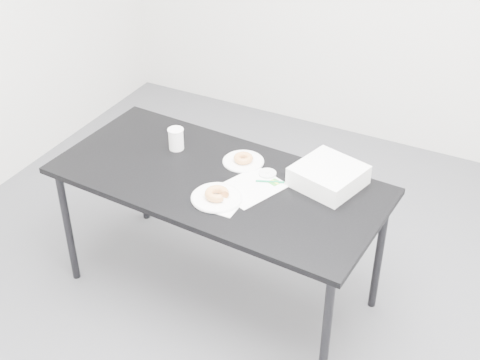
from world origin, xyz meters
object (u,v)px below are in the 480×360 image
at_px(table, 218,188).
at_px(plate_near, 217,198).
at_px(bakery_box, 328,176).
at_px(plate_far, 243,161).
at_px(pen, 270,181).
at_px(coffee_cup, 176,139).
at_px(donut_far, 243,158).
at_px(scorecard, 251,187).
at_px(donut_near, 217,194).

height_order(table, plate_near, plate_near).
bearing_deg(bakery_box, plate_far, -163.58).
height_order(pen, coffee_cup, coffee_cup).
bearing_deg(donut_far, plate_near, -83.99).
height_order(pen, plate_near, pen).
bearing_deg(scorecard, pen, 70.92).
bearing_deg(table, pen, 22.01).
relative_size(plate_near, bakery_box, 0.83).
relative_size(scorecard, plate_far, 1.42).
bearing_deg(table, coffee_cup, 159.75).
relative_size(plate_near, donut_near, 2.13).
bearing_deg(plate_far, donut_near, -83.99).
xyz_separation_m(table, plate_far, (0.04, 0.19, 0.06)).
height_order(table, donut_far, donut_far).
bearing_deg(donut_near, scorecard, 57.78).
distance_m(donut_near, plate_far, 0.34).
xyz_separation_m(pen, bakery_box, (0.25, 0.12, 0.04)).
xyz_separation_m(scorecard, donut_far, (-0.13, 0.18, 0.02)).
xyz_separation_m(pen, donut_far, (-0.20, 0.11, 0.01)).
height_order(table, bakery_box, bakery_box).
bearing_deg(donut_far, plate_far, 0.00).
xyz_separation_m(table, pen, (0.24, 0.08, 0.06)).
xyz_separation_m(table, donut_far, (0.04, 0.19, 0.08)).
bearing_deg(bakery_box, donut_far, -163.58).
xyz_separation_m(table, plate_near, (0.08, -0.15, 0.06)).
relative_size(scorecard, coffee_cup, 2.54).
height_order(pen, plate_far, pen).
bearing_deg(coffee_cup, plate_far, 6.97).
bearing_deg(pen, bakery_box, 2.94).
height_order(donut_near, donut_far, donut_near).
xyz_separation_m(plate_far, bakery_box, (0.45, 0.01, 0.05)).
bearing_deg(donut_near, donut_far, 96.01).
relative_size(pen, coffee_cup, 1.18).
relative_size(plate_near, coffee_cup, 2.08).
xyz_separation_m(donut_far, coffee_cup, (-0.37, -0.05, 0.04)).
distance_m(pen, coffee_cup, 0.57).
relative_size(donut_near, donut_far, 1.16).
relative_size(table, scorecard, 5.64).
height_order(pen, bakery_box, bakery_box).
xyz_separation_m(scorecard, donut_near, (-0.10, -0.16, 0.03)).
xyz_separation_m(pen, donut_near, (-0.16, -0.23, 0.02)).
height_order(donut_near, coffee_cup, coffee_cup).
xyz_separation_m(scorecard, coffee_cup, (-0.50, 0.14, 0.06)).
bearing_deg(plate_near, donut_far, 96.01).
relative_size(table, plate_near, 6.89).
xyz_separation_m(table, coffee_cup, (-0.33, 0.14, 0.12)).
relative_size(plate_far, coffee_cup, 1.79).
xyz_separation_m(plate_near, plate_far, (-0.04, 0.34, -0.00)).
relative_size(donut_far, coffee_cup, 0.84).
distance_m(pen, donut_near, 0.29).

